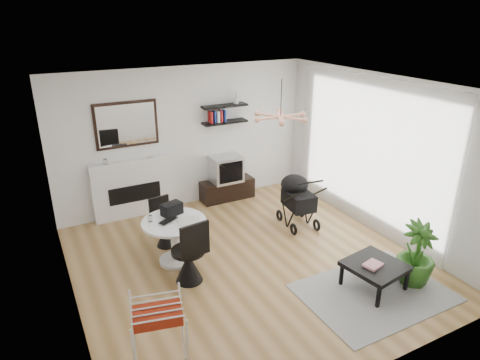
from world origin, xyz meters
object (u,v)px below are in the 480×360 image
fireplace (133,182)px  stroller (297,202)px  crt_tv (225,168)px  dining_table (175,235)px  coffee_table (375,267)px  potted_plant (417,254)px  tv_console (227,189)px  drying_rack (159,336)px

fireplace → stroller: fireplace is taller
crt_tv → dining_table: (-1.71, -1.76, -0.21)m
dining_table → coffee_table: size_ratio=1.17×
dining_table → stroller: stroller is taller
fireplace → potted_plant: (2.93, -3.97, -0.22)m
tv_console → potted_plant: potted_plant is taller
tv_console → potted_plant: 4.00m
stroller → potted_plant: stroller is taller
dining_table → tv_console: bearing=45.4°
stroller → coffee_table: (-0.16, -2.11, -0.09)m
dining_table → coffee_table: 2.93m
dining_table → stroller: (2.37, 0.19, -0.03)m
stroller → coffee_table: stroller is taller
dining_table → potted_plant: (2.80, -2.08, 0.00)m
stroller → coffee_table: size_ratio=1.22×
tv_console → crt_tv: size_ratio=1.82×
coffee_table → potted_plant: bearing=-15.6°
crt_tv → potted_plant: crt_tv is taller
crt_tv → coffee_table: bearing=-82.2°
crt_tv → coffee_table: size_ratio=0.73×
fireplace → crt_tv: fireplace is taller
crt_tv → dining_table: bearing=-134.1°
dining_table → stroller: bearing=4.7°
tv_console → dining_table: 2.50m
crt_tv → potted_plant: 4.00m
crt_tv → stroller: size_ratio=0.60×
drying_rack → potted_plant: potted_plant is taller
crt_tv → coffee_table: 3.73m
fireplace → dining_table: size_ratio=2.24×
coffee_table → tv_console: bearing=97.2°
stroller → potted_plant: bearing=-71.8°
crt_tv → dining_table: 2.46m
tv_console → stroller: (0.63, -1.57, 0.23)m
drying_rack → coffee_table: 3.08m
tv_console → drying_rack: drying_rack is taller
dining_table → stroller: 2.38m
dining_table → drying_rack: bearing=-114.0°
stroller → potted_plant: 2.32m
fireplace → dining_table: (0.12, -1.89, -0.22)m
stroller → fireplace: bearing=153.1°
crt_tv → coffee_table: crt_tv is taller
crt_tv → stroller: bearing=-67.1°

